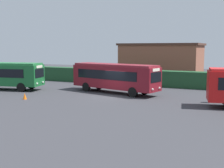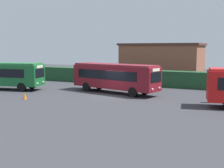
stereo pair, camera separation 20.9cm
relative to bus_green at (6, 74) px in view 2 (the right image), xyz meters
The scene contains 9 objects.
ground_plane 13.15m from the bus_green, ahead, with size 87.35×87.35×0.00m, color #38383D.
bus_green is the anchor object (origin of this frame).
bus_maroon 12.75m from the bus_green, 14.00° to the left, with size 10.35×4.59×3.09m.
person_left 2.94m from the bus_green, 110.16° to the left, with size 0.41×0.54×1.80m.
person_center 12.90m from the bus_green, 31.55° to the left, with size 0.43×0.49×1.68m.
person_right 22.71m from the bus_green, ahead, with size 0.31×0.43×1.63m.
hedge_row 16.62m from the bus_green, 38.45° to the left, with size 55.68×1.73×1.97m, color #204A2A.
depot_building 21.94m from the bus_green, 51.82° to the left, with size 11.40×7.70×5.42m.
traffic_cone 7.73m from the bus_green, 32.24° to the right, with size 0.36×0.36×0.60m, color orange.
Camera 2 is at (12.52, -25.75, 4.79)m, focal length 46.99 mm.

